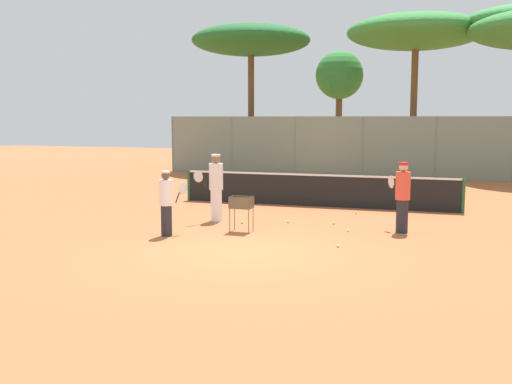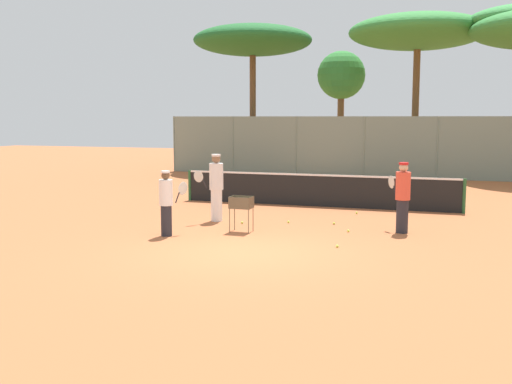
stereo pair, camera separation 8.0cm
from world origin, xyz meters
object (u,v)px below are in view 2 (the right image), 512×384
object	(u,v)px
player_white_outfit	(216,187)
player_red_cap	(166,202)
ball_cart	(241,205)
player_yellow_shirt	(403,196)
tennis_net	(317,190)

from	to	relation	value
player_white_outfit	player_red_cap	distance (m)	2.40
player_white_outfit	player_red_cap	xyz separation A→B (m)	(-0.35, -2.37, -0.14)
player_white_outfit	ball_cart	world-z (taller)	player_white_outfit
player_white_outfit	ball_cart	size ratio (longest dim) A/B	2.08
player_yellow_shirt	player_red_cap	bearing A→B (deg)	74.52
tennis_net	ball_cart	size ratio (longest dim) A/B	10.16
tennis_net	player_white_outfit	xyz separation A→B (m)	(-2.07, -3.65, 0.42)
tennis_net	player_red_cap	xyz separation A→B (m)	(-2.42, -6.03, 0.28)
player_red_cap	ball_cart	bearing A→B (deg)	-27.88
player_white_outfit	player_yellow_shirt	xyz separation A→B (m)	(5.14, -0.12, -0.05)
player_red_cap	ball_cart	distance (m)	1.92
player_white_outfit	ball_cart	bearing A→B (deg)	81.67
tennis_net	player_white_outfit	world-z (taller)	player_white_outfit
player_yellow_shirt	ball_cart	world-z (taller)	player_yellow_shirt
player_red_cap	player_yellow_shirt	world-z (taller)	player_yellow_shirt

